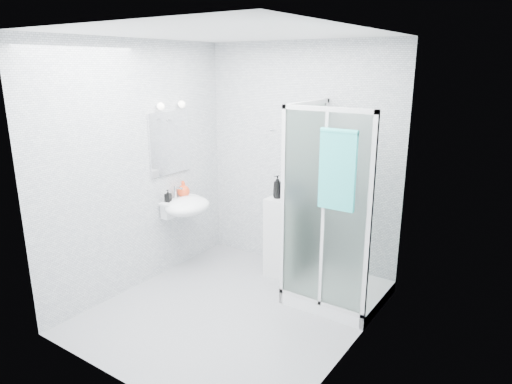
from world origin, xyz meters
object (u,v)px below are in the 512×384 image
Objects in this scene: shower_enclosure at (329,259)px; storage_cabinet at (286,237)px; wall_basin at (186,206)px; shampoo_bottle_b at (292,189)px; shampoo_bottle_a at (277,187)px; soap_dispenser_black at (168,196)px; soap_dispenser_orange at (183,189)px; hand_towel at (338,168)px.

storage_cabinet is (-0.66, 0.24, 0.01)m from shower_enclosure.
wall_basin is 2.41× the size of shampoo_bottle_b.
shampoo_bottle_b is at bearing 10.30° from storage_cabinet.
shower_enclosure is at bearing -14.81° from shampoo_bottle_a.
shampoo_bottle_a reaches higher than soap_dispenser_black.
shampoo_bottle_b reaches higher than storage_cabinet.
wall_basin is 1.19m from storage_cabinet.
shampoo_bottle_b is 1.69× the size of soap_dispenser_black.
wall_basin is at bearing -40.10° from soap_dispenser_orange.
shower_enclosure is at bearing 6.79° from soap_dispenser_orange.
storage_cabinet is at bearing -173.42° from shampoo_bottle_b.
hand_towel is at bearing 1.73° from soap_dispenser_black.
shampoo_bottle_b is (-0.81, 0.65, -0.46)m from hand_towel.
wall_basin is at bearing -147.01° from storage_cabinet.
hand_towel is at bearing -2.60° from wall_basin.
shower_enclosure is at bearing -23.03° from shampoo_bottle_b.
shampoo_bottle_b is 1.24× the size of soap_dispenser_orange.
hand_towel reaches higher than storage_cabinet.
shampoo_bottle_a reaches higher than storage_cabinet.
shampoo_bottle_b is (1.06, 0.57, 0.24)m from wall_basin.
soap_dispenser_black is (-1.78, -0.46, 0.48)m from shower_enclosure.
shower_enclosure reaches higher than wall_basin.
shower_enclosure is 3.57× the size of wall_basin.
shower_enclosure is 0.87m from shampoo_bottle_b.
soap_dispenser_orange is (-2.00, 0.19, -0.54)m from hand_towel.
soap_dispenser_black is at bearing -144.16° from storage_cabinet.
shampoo_bottle_a is at bearing -151.33° from storage_cabinet.
shampoo_bottle_b is at bearing 30.96° from soap_dispenser_black.
shampoo_bottle_a is (0.90, 0.52, 0.25)m from wall_basin.
shower_enclosure is 2.82× the size of hand_towel.
soap_dispenser_orange is at bearing 174.58° from hand_towel.
hand_towel is 3.05× the size of shampoo_bottle_b.
soap_dispenser_orange is at bearing -173.21° from shower_enclosure.
hand_towel reaches higher than soap_dispenser_orange.
soap_dispenser_black is at bearing -147.25° from shampoo_bottle_a.
shower_enclosure is 14.52× the size of soap_dispenser_black.
hand_towel is 2.07m from soap_dispenser_black.
shampoo_bottle_b is (0.16, 0.05, -0.01)m from shampoo_bottle_a.
shower_enclosure reaches higher than shampoo_bottle_b.
hand_towel reaches higher than wall_basin.
shampoo_bottle_a is at bearing 148.24° from hand_towel.
soap_dispenser_black is (-0.12, -0.15, 0.13)m from wall_basin.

